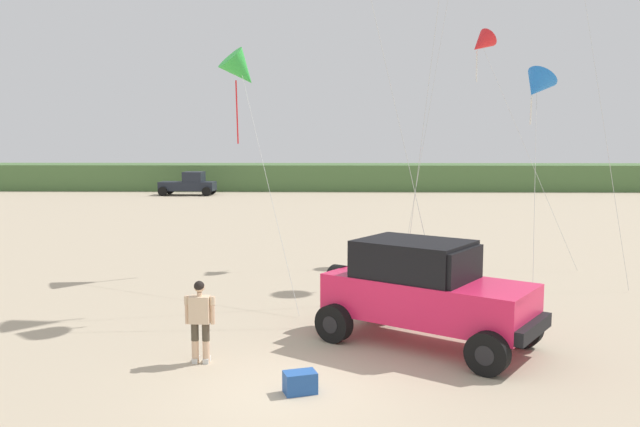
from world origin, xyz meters
TOP-DOWN VIEW (x-y plane):
  - ground_plane at (0.00, 0.00)m, footprint 220.00×220.00m
  - dune_ridge at (-0.88, 50.26)m, footprint 90.00×7.50m
  - jeep at (2.68, 2.60)m, footprint 4.93×4.39m
  - person_watching at (-1.94, 1.28)m, footprint 0.62×0.31m
  - cooler_box at (0.13, -0.22)m, footprint 0.65×0.52m
  - distant_pickup at (-11.68, 42.60)m, footprint 4.64×2.46m
  - kite_white_parafoil at (-2.43, 10.54)m, footprint 3.15×6.79m
  - kite_purple_stunt at (6.87, 8.91)m, footprint 1.77×4.71m
  - kite_yellow_diamond at (6.14, 13.38)m, footprint 3.49×3.47m

SIDE VIEW (x-z plane):
  - ground_plane at x=0.00m, z-range 0.00..0.00m
  - cooler_box at x=0.13m, z-range 0.00..0.38m
  - person_watching at x=-1.94m, z-range 0.10..1.77m
  - distant_pickup at x=-11.68m, z-range -0.05..1.93m
  - dune_ridge at x=-0.88m, z-range 0.00..2.38m
  - jeep at x=2.68m, z-range 0.07..2.33m
  - kite_purple_stunt at x=6.87m, z-range 2.72..9.49m
  - kite_white_parafoil at x=-2.43m, z-range 2.96..10.58m
  - kite_yellow_diamond at x=6.14m, z-range 3.71..12.37m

